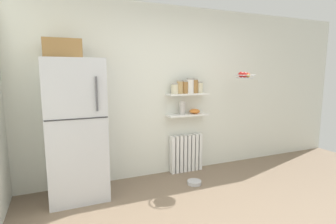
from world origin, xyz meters
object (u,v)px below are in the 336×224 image
Objects in this scene: storage_jar_0 at (175,89)px; pet_food_bowl at (194,182)px; shelf_bowl at (195,111)px; vase at (182,108)px; storage_jar_1 at (180,87)px; storage_jar_3 at (190,86)px; radiator at (186,153)px; storage_jar_5 at (200,87)px; storage_jar_2 at (185,87)px; hanging_fruit_basket at (245,75)px; storage_jar_4 at (195,86)px; refrigerator at (75,126)px.

storage_jar_0 is 0.79× the size of pet_food_bowl.
pet_food_bowl is at bearing -117.83° from shelf_bowl.
storage_jar_1 is at bearing 180.00° from vase.
vase reaches higher than pet_food_bowl.
vase is (-0.13, 0.00, -0.34)m from storage_jar_3.
radiator is 1.09m from storage_jar_3.
storage_jar_0 is 0.95× the size of shelf_bowl.
storage_jar_5 is (0.44, 0.00, 0.01)m from storage_jar_0.
storage_jar_1 reaches higher than storage_jar_5.
storage_jar_0 is (-0.22, -0.03, 1.05)m from radiator.
storage_jar_2 is 0.43m from shelf_bowl.
shelf_bowl is 0.51× the size of hanging_fruit_basket.
storage_jar_3 reaches higher than storage_jar_1.
pet_food_bowl is (-0.17, -0.48, -1.37)m from storage_jar_3.
storage_jar_3 is at bearing 180.00° from storage_jar_4.
hanging_fruit_basket reaches higher than storage_jar_4.
shelf_bowl reaches higher than pet_food_bowl.
storage_jar_0 is 0.44m from storage_jar_5.
storage_jar_3 is at bearing 70.90° from pet_food_bowl.
refrigerator is at bearing 170.24° from pet_food_bowl.
storage_jar_3 is 1.03× the size of storage_jar_4.
shelf_bowl is at bearing 6.62° from refrigerator.
storage_jar_1 reaches higher than shelf_bowl.
refrigerator reaches higher than storage_jar_5.
storage_jar_5 reaches higher than pet_food_bowl.
vase is 1.14m from pet_food_bowl.
shelf_bowl is at bearing 180.00° from storage_jar_4.
refrigerator reaches higher than vase.
storage_jar_3 reaches higher than pet_food_bowl.
storage_jar_0 is at bearing 180.00° from storage_jar_4.
hanging_fruit_basket is at bearing -17.72° from storage_jar_0.
storage_jar_1 reaches higher than storage_jar_2.
refrigerator is 8.53× the size of storage_jar_3.
storage_jar_2 is at bearing 0.00° from storage_jar_1.
storage_jar_4 is at bearing -0.00° from storage_jar_1.
refrigerator is 3.28× the size of radiator.
hanging_fruit_basket is (2.51, -0.12, 0.62)m from refrigerator.
storage_jar_1 reaches higher than pet_food_bowl.
pet_food_bowl is at bearing -170.98° from hanging_fruit_basket.
storage_jar_1 is 1.02m from hanging_fruit_basket.
storage_jar_3 reaches higher than vase.
hanging_fruit_basket is at bearing -28.96° from storage_jar_5.
storage_jar_0 reaches higher than shelf_bowl.
storage_jar_4 is at bearing 154.23° from hanging_fruit_basket.
pet_food_bowl is at bearing -109.10° from storage_jar_3.
refrigerator is 2.59m from hanging_fruit_basket.
storage_jar_2 is (0.09, 0.00, -0.00)m from storage_jar_1.
radiator is 2.87× the size of vase.
storage_jar_0 is at bearing -180.00° from storage_jar_2.
storage_jar_4 is (1.82, 0.21, 0.46)m from refrigerator.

